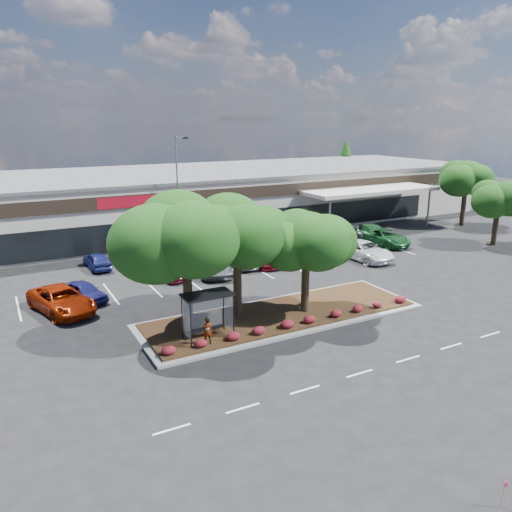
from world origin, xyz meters
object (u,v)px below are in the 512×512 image
light_pole (179,201)px  car_0 (62,300)px  car_1 (84,292)px  survey_stake (504,491)px

light_pole → car_0: (-12.12, -11.12, -3.92)m
light_pole → car_1: light_pole is taller
light_pole → survey_stake: size_ratio=10.74×
survey_stake → car_1: bearing=107.8°
car_0 → light_pole: bearing=25.9°
survey_stake → car_1: car_1 is taller
light_pole → survey_stake: light_pole is taller
survey_stake → car_0: bearing=112.1°
light_pole → car_1: size_ratio=2.70×
light_pole → car_0: bearing=-137.5°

